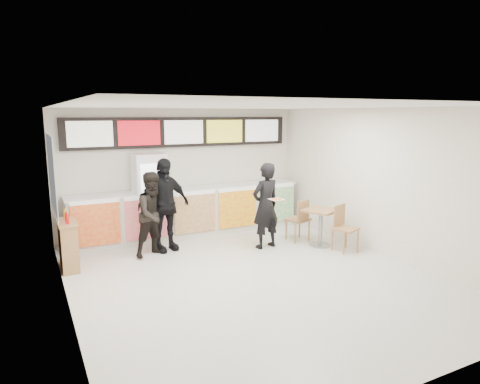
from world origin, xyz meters
TOP-DOWN VIEW (x-y plane):
  - floor at (0.00, 0.00)m, footprint 7.00×7.00m
  - ceiling at (0.00, 0.00)m, footprint 7.00×7.00m
  - wall_back at (0.00, 3.50)m, footprint 6.00×0.00m
  - wall_left at (-3.00, 0.00)m, footprint 0.00×7.00m
  - wall_right at (3.00, 0.00)m, footprint 0.00×7.00m
  - service_counter at (0.00, 3.09)m, footprint 5.56×0.77m
  - menu_board at (0.00, 3.41)m, footprint 5.50×0.14m
  - drinks_fridge at (-0.93, 3.11)m, footprint 0.70×0.67m
  - mirror_panel at (-2.99, 2.45)m, footprint 0.01×2.00m
  - customer_main at (1.13, 1.43)m, footprint 0.74×0.55m
  - customer_left at (-1.16, 2.00)m, footprint 1.00×0.87m
  - customer_mid at (-0.89, 2.22)m, footprint 1.23×0.68m
  - pizza_slice at (1.13, 0.98)m, footprint 0.36×0.36m
  - cafe_table at (2.27, 0.99)m, footprint 1.03×1.71m
  - condiment_ledge at (-2.82, 1.98)m, footprint 0.33×0.82m

SIDE VIEW (x-z plane):
  - floor at x=0.00m, z-range 0.00..0.00m
  - condiment_ledge at x=-2.82m, z-range -0.08..1.01m
  - cafe_table at x=2.27m, z-range 0.08..1.05m
  - service_counter at x=0.00m, z-range 0.00..1.14m
  - customer_left at x=-1.16m, z-range 0.00..1.73m
  - customer_main at x=1.13m, z-range 0.00..1.86m
  - customer_mid at x=-0.89m, z-range 0.00..1.98m
  - drinks_fridge at x=-0.93m, z-range 0.00..2.00m
  - pizza_slice at x=1.13m, z-range 1.15..1.17m
  - wall_back at x=0.00m, z-range -1.50..4.50m
  - wall_left at x=-3.00m, z-range -2.00..5.00m
  - wall_right at x=3.00m, z-range -2.00..5.00m
  - mirror_panel at x=-2.99m, z-range 1.00..2.50m
  - menu_board at x=0.00m, z-range 2.10..2.80m
  - ceiling at x=0.00m, z-range 3.00..3.00m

